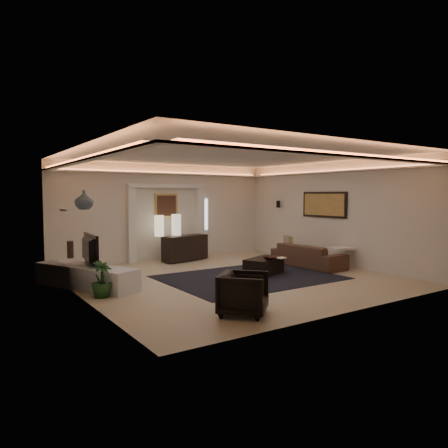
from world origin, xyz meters
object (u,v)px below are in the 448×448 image
sofa (308,256)px  coffee_table (264,266)px  armchair (244,294)px  console (185,248)px

sofa → coffee_table: (-1.71, -0.17, -0.10)m
coffee_table → armchair: armchair is taller
console → coffee_table: size_ratio=1.35×
sofa → coffee_table: size_ratio=1.95×
coffee_table → armchair: 3.60m
sofa → armchair: (-4.23, -2.74, 0.04)m
console → coffee_table: 3.03m
sofa → coffee_table: 1.72m
sofa → armchair: armchair is taller
console → armchair: 5.83m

